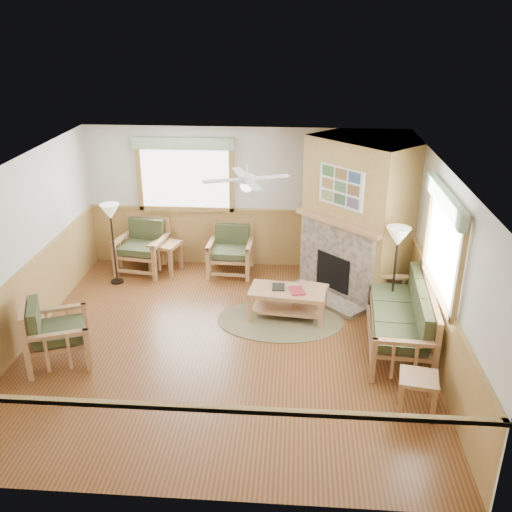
# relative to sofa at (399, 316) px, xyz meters

# --- Properties ---
(floor) EXTENTS (6.00, 6.00, 0.01)m
(floor) POSITION_rel_sofa_xyz_m (-2.55, -0.17, -0.49)
(floor) COLOR brown
(floor) RESTS_ON ground
(ceiling) EXTENTS (6.00, 6.00, 0.01)m
(ceiling) POSITION_rel_sofa_xyz_m (-2.55, -0.17, 2.21)
(ceiling) COLOR white
(ceiling) RESTS_ON floor
(wall_back) EXTENTS (6.00, 0.02, 2.70)m
(wall_back) POSITION_rel_sofa_xyz_m (-2.55, 2.83, 0.86)
(wall_back) COLOR silver
(wall_back) RESTS_ON floor
(wall_front) EXTENTS (6.00, 0.02, 2.70)m
(wall_front) POSITION_rel_sofa_xyz_m (-2.55, -3.17, 0.86)
(wall_front) COLOR silver
(wall_front) RESTS_ON floor
(wall_left) EXTENTS (0.02, 6.00, 2.70)m
(wall_left) POSITION_rel_sofa_xyz_m (-5.55, -0.17, 0.86)
(wall_left) COLOR silver
(wall_left) RESTS_ON floor
(wall_right) EXTENTS (0.02, 6.00, 2.70)m
(wall_right) POSITION_rel_sofa_xyz_m (0.45, -0.17, 0.86)
(wall_right) COLOR silver
(wall_right) RESTS_ON floor
(wainscot) EXTENTS (6.00, 6.00, 1.10)m
(wainscot) POSITION_rel_sofa_xyz_m (-2.55, -0.17, 0.06)
(wainscot) COLOR #A58043
(wainscot) RESTS_ON floor
(fireplace) EXTENTS (3.11, 3.11, 2.70)m
(fireplace) POSITION_rel_sofa_xyz_m (-0.50, 1.88, 0.86)
(fireplace) COLOR #A58043
(fireplace) RESTS_ON floor
(window_back) EXTENTS (1.90, 0.16, 1.50)m
(window_back) POSITION_rel_sofa_xyz_m (-3.65, 2.79, 2.04)
(window_back) COLOR white
(window_back) RESTS_ON wall_back
(window_right) EXTENTS (0.16, 1.90, 1.50)m
(window_right) POSITION_rel_sofa_xyz_m (0.41, -0.37, 2.04)
(window_right) COLOR white
(window_right) RESTS_ON wall_right
(ceiling_fan) EXTENTS (1.59, 1.59, 0.36)m
(ceiling_fan) POSITION_rel_sofa_xyz_m (-2.25, 0.13, 2.17)
(ceiling_fan) COLOR white
(ceiling_fan) RESTS_ON ceiling
(sofa) EXTENTS (2.17, 1.02, 0.97)m
(sofa) POSITION_rel_sofa_xyz_m (0.00, 0.00, 0.00)
(sofa) COLOR #A97A4F
(sofa) RESTS_ON floor
(armchair_back_left) EXTENTS (0.98, 0.98, 0.97)m
(armchair_back_left) POSITION_rel_sofa_xyz_m (-4.47, 2.38, -0.00)
(armchair_back_left) COLOR #A97A4F
(armchair_back_left) RESTS_ON floor
(armchair_back_right) EXTENTS (0.83, 0.83, 0.90)m
(armchair_back_right) POSITION_rel_sofa_xyz_m (-2.77, 2.38, -0.03)
(armchair_back_right) COLOR #A97A4F
(armchair_back_right) RESTS_ON floor
(armchair_left) EXTENTS (1.10, 1.10, 0.95)m
(armchair_left) POSITION_rel_sofa_xyz_m (-4.86, -0.79, -0.01)
(armchair_left) COLOR #A97A4F
(armchair_left) RESTS_ON floor
(coffee_table) EXTENTS (1.28, 0.75, 0.49)m
(coffee_table) POSITION_rel_sofa_xyz_m (-1.65, 0.74, -0.24)
(coffee_table) COLOR #A97A4F
(coffee_table) RESTS_ON floor
(end_table_chairs) EXTENTS (0.63, 0.62, 0.58)m
(end_table_chairs) POSITION_rel_sofa_xyz_m (-4.03, 2.38, -0.20)
(end_table_chairs) COLOR #A97A4F
(end_table_chairs) RESTS_ON floor
(end_table_sofa) EXTENTS (0.53, 0.52, 0.52)m
(end_table_sofa) POSITION_rel_sofa_xyz_m (0.00, -1.57, -0.23)
(end_table_sofa) COLOR #A97A4F
(end_table_sofa) RESTS_ON floor
(footstool) EXTENTS (0.61, 0.61, 0.43)m
(footstool) POSITION_rel_sofa_xyz_m (-1.28, 0.93, -0.27)
(footstool) COLOR #A97A4F
(footstool) RESTS_ON floor
(braided_rug) EXTENTS (2.30, 2.30, 0.01)m
(braided_rug) POSITION_rel_sofa_xyz_m (-1.77, 0.58, -0.48)
(braided_rug) COLOR brown
(braided_rug) RESTS_ON floor
(floor_lamp_left) EXTENTS (0.37, 0.37, 1.52)m
(floor_lamp_left) POSITION_rel_sofa_xyz_m (-4.82, 1.81, 0.27)
(floor_lamp_left) COLOR black
(floor_lamp_left) RESTS_ON floor
(floor_lamp_right) EXTENTS (0.45, 0.45, 1.63)m
(floor_lamp_right) POSITION_rel_sofa_xyz_m (0.00, 0.68, 0.33)
(floor_lamp_right) COLOR black
(floor_lamp_right) RESTS_ON floor
(book_red) EXTENTS (0.28, 0.34, 0.03)m
(book_red) POSITION_rel_sofa_xyz_m (-1.50, 0.69, 0.03)
(book_red) COLOR maroon
(book_red) RESTS_ON coffee_table
(book_dark) EXTENTS (0.20, 0.27, 0.02)m
(book_dark) POSITION_rel_sofa_xyz_m (-1.80, 0.81, 0.03)
(book_dark) COLOR black
(book_dark) RESTS_ON coffee_table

